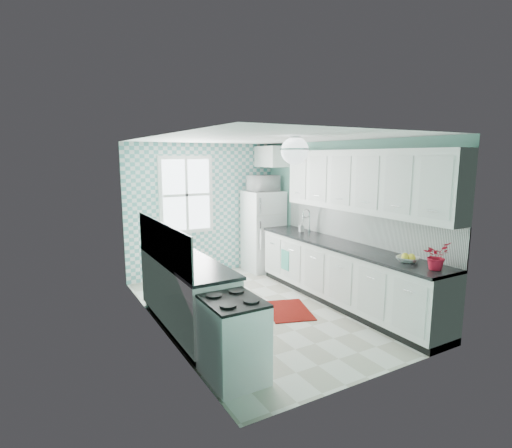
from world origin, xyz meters
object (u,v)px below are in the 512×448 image
fruit_bowl (408,259)px  microwave (263,183)px  sink (302,233)px  ceiling_light (295,151)px  fridge (263,231)px  stove (233,337)px  potted_plant (436,256)px

fruit_bowl → microwave: 3.50m
sink → fruit_bowl: 2.25m
ceiling_light → fridge: 3.23m
ceiling_light → microwave: ceiling_light is taller
sink → fruit_bowl: bearing=-92.9°
stove → microwave: size_ratio=1.49×
potted_plant → microwave: bearing=91.4°
fridge → microwave: (0.00, 0.00, 0.95)m
stove → sink: size_ratio=1.56×
stove → potted_plant: potted_plant is taller
sink → potted_plant: (-0.00, -2.64, 0.17)m
stove → fruit_bowl: size_ratio=3.06×
stove → sink: bearing=43.9°
ceiling_light → potted_plant: bearing=-44.7°
potted_plant → stove: bearing=167.6°
ceiling_light → sink: ceiling_light is taller
ceiling_light → fruit_bowl: ceiling_light is taller
sink → fridge: bearing=91.8°
fruit_bowl → potted_plant: potted_plant is taller
potted_plant → microwave: size_ratio=0.59×
fridge → potted_plant: bearing=-89.4°
microwave → potted_plant: bearing=89.9°
sink → potted_plant: bearing=-92.9°
sink → potted_plant: sink is taller
microwave → stove: bearing=53.5°
ceiling_light → fridge: ceiling_light is taller
sink → fruit_bowl: size_ratio=1.97×
potted_plant → microwave: 3.86m
fridge → potted_plant: fridge is taller
fruit_bowl → potted_plant: size_ratio=0.82×
fridge → stove: 4.03m
ceiling_light → fruit_bowl: bearing=-33.5°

